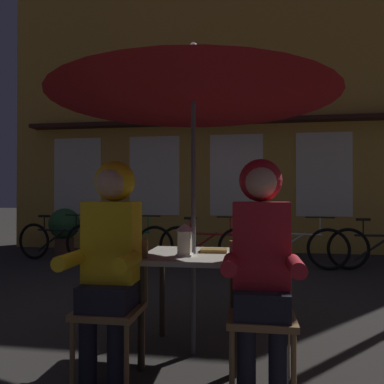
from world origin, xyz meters
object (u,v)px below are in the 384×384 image
(patio_umbrella, at_px, (193,76))
(lantern, at_px, (185,239))
(bicycle_nearest, at_px, (57,241))
(book, at_px, (214,250))
(bicycle_fourth, at_px, (295,246))
(cafe_table, at_px, (193,267))
(person_left_hooded, at_px, (111,245))
(chair_right, at_px, (261,304))
(bicycle_second, at_px, (127,243))
(potted_plant, at_px, (64,228))
(bicycle_third, at_px, (207,246))
(bicycle_fifth, at_px, (382,248))
(chair_left, at_px, (114,298))
(person_right_hooded, at_px, (261,248))

(patio_umbrella, height_order, lantern, patio_umbrella)
(bicycle_nearest, distance_m, book, 4.70)
(bicycle_fourth, relative_size, book, 8.21)
(cafe_table, xyz_separation_m, person_left_hooded, (-0.48, -0.43, 0.21))
(lantern, distance_m, bicycle_fourth, 3.84)
(lantern, height_order, person_left_hooded, person_left_hooded)
(lantern, bearing_deg, chair_right, -25.58)
(lantern, bearing_deg, bicycle_second, 114.38)
(potted_plant, bearing_deg, bicycle_second, -23.72)
(bicycle_third, xyz_separation_m, potted_plant, (-2.90, 0.79, 0.20))
(cafe_table, distance_m, person_left_hooded, 0.67)
(person_left_hooded, bearing_deg, bicycle_fifth, 52.76)
(chair_left, bearing_deg, bicycle_third, 86.72)
(patio_umbrella, distance_m, bicycle_fourth, 4.06)
(book, bearing_deg, bicycle_second, 116.03)
(cafe_table, xyz_separation_m, bicycle_third, (-0.27, 3.34, -0.29))
(bicycle_third, height_order, bicycle_fourth, same)
(bicycle_second, bearing_deg, person_left_hooded, -73.00)
(lantern, height_order, bicycle_fifth, lantern)
(cafe_table, xyz_separation_m, patio_umbrella, (0.00, 0.00, 1.42))
(bicycle_nearest, bearing_deg, cafe_table, -49.81)
(lantern, bearing_deg, bicycle_fourth, 71.72)
(bicycle_nearest, height_order, bicycle_third, same)
(chair_left, height_order, bicycle_nearest, chair_left)
(person_left_hooded, bearing_deg, patio_umbrella, 41.57)
(bicycle_second, bearing_deg, chair_left, -72.77)
(cafe_table, height_order, lantern, lantern)
(bicycle_second, relative_size, bicycle_fourth, 1.02)
(bicycle_fourth, relative_size, bicycle_fifth, 0.98)
(chair_left, bearing_deg, chair_right, 0.00)
(person_right_hooded, bearing_deg, potted_plant, 128.69)
(person_left_hooded, height_order, bicycle_nearest, person_left_hooded)
(lantern, xyz_separation_m, bicycle_fifth, (2.52, 3.58, -0.51))
(bicycle_nearest, relative_size, bicycle_fourth, 1.02)
(chair_left, height_order, bicycle_fourth, chair_left)
(chair_left, bearing_deg, bicycle_second, 107.23)
(chair_right, xyz_separation_m, person_right_hooded, (0.00, -0.06, 0.36))
(bicycle_nearest, bearing_deg, person_left_hooded, -57.62)
(person_left_hooded, distance_m, book, 0.82)
(patio_umbrella, relative_size, person_left_hooded, 1.65)
(bicycle_second, height_order, potted_plant, potted_plant)
(bicycle_third, bearing_deg, bicycle_second, 174.72)
(chair_left, relative_size, bicycle_third, 0.52)
(bicycle_nearest, relative_size, bicycle_second, 1.00)
(person_right_hooded, xyz_separation_m, potted_plant, (-3.65, 4.55, -0.30))
(patio_umbrella, distance_m, person_right_hooded, 1.37)
(bicycle_fourth, height_order, bicycle_fifth, same)
(lantern, relative_size, chair_left, 0.27)
(bicycle_nearest, bearing_deg, chair_left, -57.25)
(book, xyz_separation_m, potted_plant, (-3.31, 4.03, -0.21))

